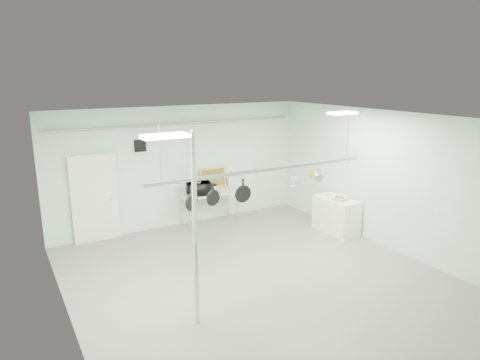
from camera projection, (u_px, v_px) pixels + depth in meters
floor at (264, 283)px, 8.39m from camera, size 8.00×8.00×0.00m
ceiling at (266, 120)px, 7.62m from camera, size 7.00×8.00×0.02m
back_wall at (182, 166)px, 11.35m from camera, size 7.00×0.02×3.20m
right_wall at (393, 182)px, 9.71m from camera, size 0.02×8.00×3.20m
door at (95, 199)px, 10.31m from camera, size 1.10×0.10×2.20m
wall_vent at (140, 146)px, 10.63m from camera, size 0.30×0.04×0.30m
conduit_pipe at (182, 123)px, 10.99m from camera, size 6.60×0.07×0.07m
chrome_pole at (195, 232)px, 6.67m from camera, size 0.08×0.08×3.20m
prep_table at (209, 195)px, 11.50m from camera, size 1.60×0.70×0.91m
side_cabinet at (336, 215)px, 11.00m from camera, size 0.60×1.20×0.90m
pot_rack at (265, 168)px, 8.20m from camera, size 4.80×0.06×1.00m
light_panel_left at (165, 136)px, 5.88m from camera, size 0.65×0.30×0.05m
light_panel_right at (342, 113)px, 9.30m from camera, size 0.65×0.30×0.05m
microwave at (199, 189)px, 11.18m from camera, size 0.68×0.54×0.33m
coffee_canister at (214, 189)px, 11.45m from camera, size 0.19×0.19×0.18m
painting_large at (213, 178)px, 11.80m from camera, size 0.78×0.13×0.58m
painting_small at (223, 182)px, 11.99m from camera, size 0.30×0.10×0.25m
fruit_bowl at (339, 198)px, 10.76m from camera, size 0.54×0.54×0.10m
skillet_left at (192, 198)px, 7.53m from camera, size 0.32×0.21×0.43m
skillet_mid at (213, 194)px, 7.73m from camera, size 0.30×0.12×0.42m
skillet_right at (243, 191)px, 8.05m from camera, size 0.34×0.08×0.46m
whisk at (294, 180)px, 8.62m from camera, size 0.24×0.24×0.35m
grater at (311, 174)px, 8.82m from camera, size 0.08×0.02×0.20m
saucepan at (318, 175)px, 8.93m from camera, size 0.20×0.15×0.31m
fruit_cluster at (339, 196)px, 10.75m from camera, size 0.24×0.24×0.09m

